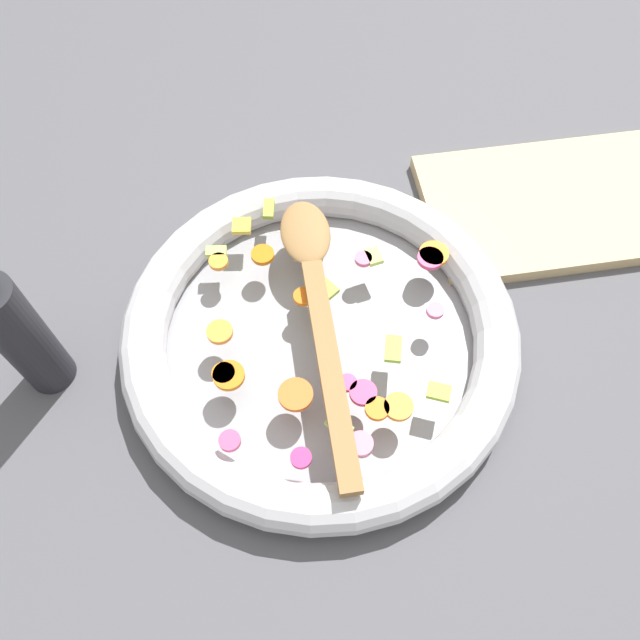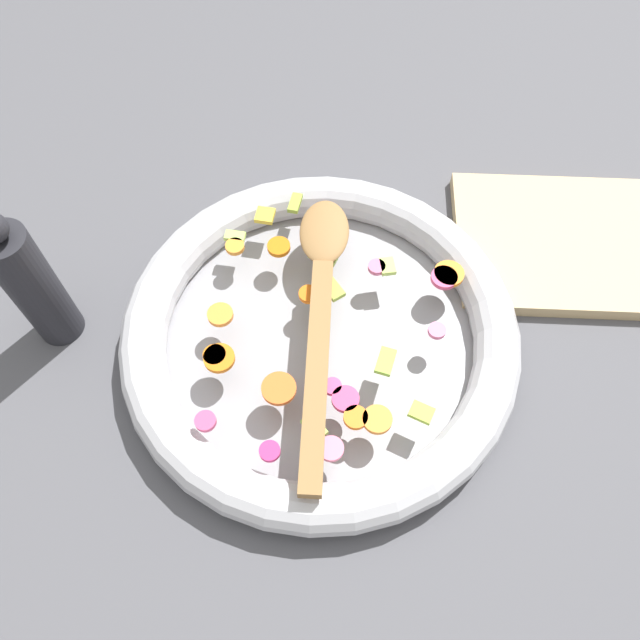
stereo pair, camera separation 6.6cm
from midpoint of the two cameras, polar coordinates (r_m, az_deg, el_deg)
name	(u,v)px [view 2 (the right image)]	position (r m, az deg, el deg)	size (l,w,h in m)	color
ground_plane	(320,342)	(0.70, 2.68, -2.28)	(4.00, 4.00, 0.00)	#4C4C51
skillet	(320,333)	(0.68, 2.75, -1.42)	(0.43, 0.43, 0.05)	gray
chopped_vegetables	(321,328)	(0.65, 3.02, -0.96)	(0.28, 0.33, 0.01)	orange
wooden_spoon	(321,299)	(0.66, 2.94, 1.70)	(0.06, 0.34, 0.01)	olive
pepper_mill	(32,285)	(0.69, -22.40, 2.79)	(0.05, 0.05, 0.19)	#232328
cutting_board	(587,244)	(0.84, 25.32, 6.12)	(0.32, 0.20, 0.02)	tan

